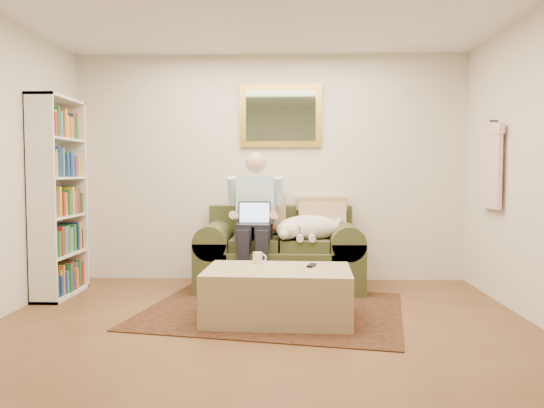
# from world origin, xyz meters

# --- Properties ---
(room_shell) EXTENTS (4.51, 5.00, 2.61)m
(room_shell) POSITION_xyz_m (0.00, 0.35, 1.30)
(room_shell) COLOR brown
(room_shell) RESTS_ON ground
(rug) EXTENTS (2.56, 2.20, 0.01)m
(rug) POSITION_xyz_m (0.08, 1.07, 0.01)
(rug) COLOR black
(rug) RESTS_ON room_shell
(sofa) EXTENTS (1.75, 0.89, 1.05)m
(sofa) POSITION_xyz_m (0.12, 2.02, 0.30)
(sofa) COLOR #46512A
(sofa) RESTS_ON room_shell
(seated_man) EXTENTS (0.57, 0.82, 1.47)m
(seated_man) POSITION_xyz_m (-0.14, 1.86, 0.73)
(seated_man) COLOR #8CC4D8
(seated_man) RESTS_ON sofa
(laptop) EXTENTS (0.34, 0.27, 0.25)m
(laptop) POSITION_xyz_m (-0.14, 1.80, 0.77)
(laptop) COLOR black
(laptop) RESTS_ON seated_man
(sleeping_dog) EXTENTS (0.72, 0.45, 0.27)m
(sleeping_dog) POSITION_xyz_m (0.44, 1.94, 0.67)
(sleeping_dog) COLOR white
(sleeping_dog) RESTS_ON sofa
(ottoman) EXTENTS (1.25, 0.82, 0.44)m
(ottoman) POSITION_xyz_m (0.13, 0.76, 0.22)
(ottoman) COLOR tan
(ottoman) RESTS_ON room_shell
(coffee_mug) EXTENTS (0.08, 0.08, 0.10)m
(coffee_mug) POSITION_xyz_m (-0.05, 1.01, 0.49)
(coffee_mug) COLOR white
(coffee_mug) RESTS_ON ottoman
(tv_remote) EXTENTS (0.09, 0.16, 0.02)m
(tv_remote) POSITION_xyz_m (0.42, 0.87, 0.45)
(tv_remote) COLOR black
(tv_remote) RESTS_ON ottoman
(bookshelf) EXTENTS (0.28, 0.80, 2.00)m
(bookshelf) POSITION_xyz_m (-2.10, 1.60, 1.00)
(bookshelf) COLOR white
(bookshelf) RESTS_ON room_shell
(wall_mirror) EXTENTS (0.94, 0.04, 0.72)m
(wall_mirror) POSITION_xyz_m (0.12, 2.47, 1.90)
(wall_mirror) COLOR gold
(wall_mirror) RESTS_ON room_shell
(hanging_shirt) EXTENTS (0.06, 0.52, 0.90)m
(hanging_shirt) POSITION_xyz_m (2.19, 1.60, 1.35)
(hanging_shirt) COLOR #FBCFD0
(hanging_shirt) RESTS_ON room_shell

